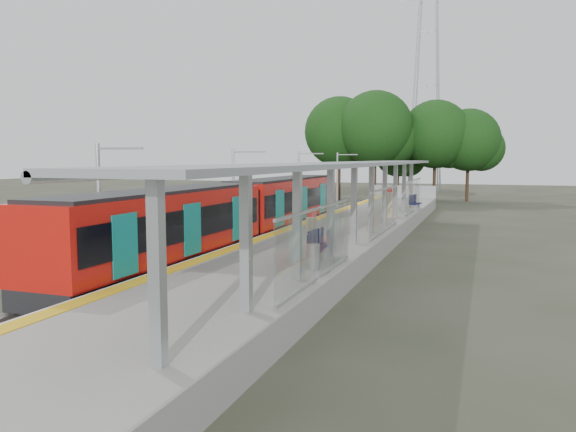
% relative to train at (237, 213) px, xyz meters
% --- Properties ---
extents(ground, '(200.00, 200.00, 0.00)m').
position_rel_train_xyz_m(ground, '(4.50, -15.51, -2.05)').
color(ground, '#474438').
rests_on(ground, ground).
extents(trackbed, '(3.00, 70.00, 0.24)m').
position_rel_train_xyz_m(trackbed, '(-0.00, 4.49, -1.93)').
color(trackbed, '#59544C').
rests_on(trackbed, ground).
extents(platform, '(6.00, 50.00, 1.00)m').
position_rel_train_xyz_m(platform, '(4.50, 4.49, -1.55)').
color(platform, gray).
rests_on(platform, ground).
extents(tactile_strip, '(0.60, 50.00, 0.02)m').
position_rel_train_xyz_m(tactile_strip, '(1.95, 4.49, -1.04)').
color(tactile_strip, gold).
rests_on(tactile_strip, platform).
extents(end_fence, '(6.00, 0.10, 1.20)m').
position_rel_train_xyz_m(end_fence, '(4.50, 29.44, -0.45)').
color(end_fence, '#9EA0A5').
rests_on(end_fence, platform).
extents(train, '(2.74, 27.60, 3.62)m').
position_rel_train_xyz_m(train, '(0.00, 0.00, 0.00)').
color(train, black).
rests_on(train, ground).
extents(canopy, '(3.27, 38.00, 3.66)m').
position_rel_train_xyz_m(canopy, '(6.11, 0.67, 2.15)').
color(canopy, '#9EA0A5').
rests_on(canopy, platform).
extents(pylon, '(8.00, 4.00, 38.00)m').
position_rel_train_xyz_m(pylon, '(3.50, 57.49, 16.95)').
color(pylon, '#9EA0A5').
rests_on(pylon, ground).
extents(tree_cluster, '(21.52, 11.93, 12.25)m').
position_rel_train_xyz_m(tree_cluster, '(2.36, 37.76, 5.44)').
color(tree_cluster, '#382316').
rests_on(tree_cluster, ground).
extents(catenary_masts, '(2.08, 48.16, 5.40)m').
position_rel_train_xyz_m(catenary_masts, '(-1.72, 3.49, 0.86)').
color(catenary_masts, '#9EA0A5').
rests_on(catenary_masts, ground).
extents(bench_near, '(0.59, 1.67, 1.13)m').
position_rel_train_xyz_m(bench_near, '(6.09, -5.69, -0.46)').
color(bench_near, '#110E49').
rests_on(bench_near, platform).
extents(bench_mid, '(0.75, 1.69, 1.12)m').
position_rel_train_xyz_m(bench_mid, '(6.14, -6.49, -0.46)').
color(bench_mid, '#110E49').
rests_on(bench_mid, platform).
extents(bench_far, '(0.81, 1.78, 1.17)m').
position_rel_train_xyz_m(bench_far, '(7.10, 15.79, -0.44)').
color(bench_far, '#110E49').
rests_on(bench_far, platform).
extents(info_pillar_near, '(0.40, 0.40, 1.79)m').
position_rel_train_xyz_m(info_pillar_near, '(5.62, -5.19, -0.28)').
color(info_pillar_near, beige).
rests_on(info_pillar_near, platform).
extents(info_pillar_far, '(0.43, 0.43, 1.91)m').
position_rel_train_xyz_m(info_pillar_far, '(6.16, 10.19, -0.22)').
color(info_pillar_far, beige).
rests_on(info_pillar_far, platform).
extents(litter_bin, '(0.45, 0.45, 0.89)m').
position_rel_train_xyz_m(litter_bin, '(6.53, -7.86, -0.61)').
color(litter_bin, '#9EA0A5').
rests_on(litter_bin, platform).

